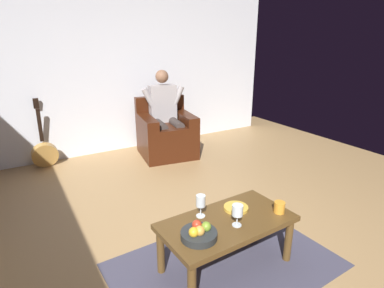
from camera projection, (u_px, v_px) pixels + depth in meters
The scene contains 12 objects.
ground_plane at pixel (215, 256), 2.60m from camera, with size 7.16×7.16×0.00m, color #A47F51.
wall_back at pixel (100, 63), 4.62m from camera, with size 5.93×0.06×2.74m, color silver.
rug at pixel (225, 265), 2.50m from camera, with size 1.72×1.13×0.01m, color #413F51.
armchair at pixel (166, 134), 4.80m from camera, with size 0.88×0.89×0.86m.
person_seated at pixel (165, 111), 4.69m from camera, with size 0.66×0.65×1.28m.
coffee_table at pixel (227, 227), 2.39m from camera, with size 1.04×0.57×0.41m.
guitar at pixel (45, 152), 4.37m from camera, with size 0.35×0.24×0.95m.
wine_glass_near at pixel (237, 212), 2.27m from camera, with size 0.08×0.08×0.17m.
wine_glass_far at pixel (201, 202), 2.38m from camera, with size 0.07×0.07×0.18m.
fruit_bowl at pixel (199, 233), 2.15m from camera, with size 0.25×0.25×0.11m.
decorative_dish at pixel (236, 208), 2.52m from camera, with size 0.20×0.20×0.02m, color gold.
candle_jar at pixel (279, 207), 2.46m from camera, with size 0.09×0.09×0.09m, color orange.
Camera 1 is at (1.28, 1.76, 1.72)m, focal length 29.38 mm.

